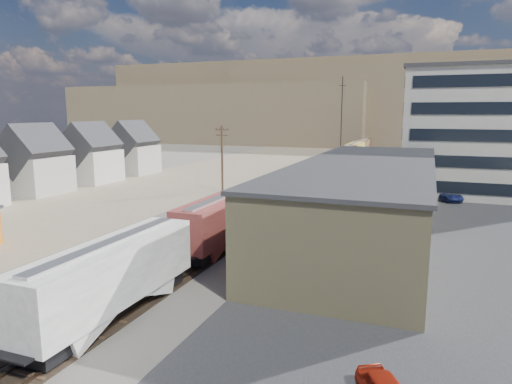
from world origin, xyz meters
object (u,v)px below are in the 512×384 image
(utility_pole_north, at_px, (222,157))
(parked_car_white, at_px, (378,293))
(parked_car_blue, at_px, (447,196))
(freight_train, at_px, (319,169))

(utility_pole_north, xyz_separation_m, parked_car_white, (26.64, -33.81, -4.57))
(utility_pole_north, bearing_deg, parked_car_white, -51.76)
(parked_car_white, relative_size, parked_car_blue, 0.86)
(utility_pole_north, height_order, parked_car_blue, utility_pole_north)
(freight_train, height_order, parked_car_blue, freight_train)
(freight_train, xyz_separation_m, parked_car_blue, (19.45, -7.09, -2.08))
(freight_train, distance_m, parked_car_white, 47.65)
(utility_pole_north, distance_m, parked_car_blue, 32.40)
(freight_train, relative_size, parked_car_white, 27.01)
(utility_pole_north, xyz_separation_m, parked_car_blue, (31.75, 4.50, -4.58))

